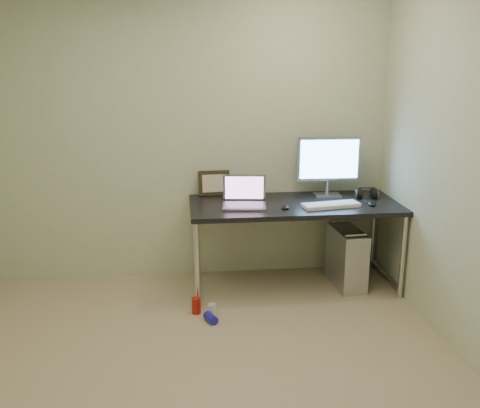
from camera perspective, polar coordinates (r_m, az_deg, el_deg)
name	(u,v)px	position (r m, az deg, el deg)	size (l,w,h in m)	color
floor	(198,382)	(3.48, -4.51, -18.38)	(3.50, 3.50, 0.00)	tan
wall_back	(188,139)	(4.70, -5.54, 6.94)	(3.50, 0.02, 2.50)	beige
desk	(294,211)	(4.54, 5.81, -0.76)	(1.76, 0.77, 0.75)	black
tower_computer	(346,257)	(4.75, 11.29, -5.62)	(0.24, 0.50, 0.54)	#ADAEB1
cable_a	(330,229)	(5.02, 9.58, -2.62)	(0.01, 0.01, 0.70)	black
cable_b	(340,231)	(5.04, 10.62, -2.86)	(0.01, 0.01, 0.72)	black
can_red	(196,306)	(4.25, -4.69, -10.75)	(0.07, 0.07, 0.13)	#B0190E
can_white	(212,310)	(4.19, -3.00, -11.27)	(0.06, 0.06, 0.11)	silver
can_blue	(211,318)	(4.12, -3.14, -12.05)	(0.07, 0.07, 0.12)	#1D1BB3
laptop	(244,199)	(4.40, 0.46, 0.56)	(0.39, 0.33, 0.25)	#A4A3AA
monitor	(329,162)	(4.73, 9.43, 4.48)	(0.56, 0.17, 0.52)	#A4A3AA
keyboard	(331,205)	(4.44, 9.69, -0.11)	(0.47, 0.15, 0.03)	white
mouse_right	(372,203)	(4.55, 13.87, 0.08)	(0.07, 0.10, 0.04)	black
mouse_left	(285,207)	(4.33, 4.83, -0.27)	(0.06, 0.10, 0.04)	black
headphones	(366,194)	(4.78, 13.32, 1.02)	(0.19, 0.11, 0.12)	black
picture_frame	(214,183)	(4.73, -2.78, 2.25)	(0.28, 0.03, 0.22)	black
webcam	(247,188)	(4.66, 0.74, 1.76)	(0.05, 0.04, 0.12)	silver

